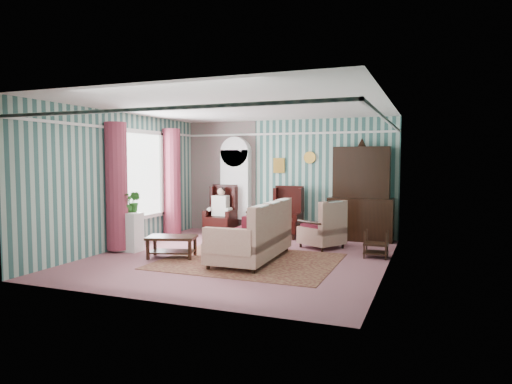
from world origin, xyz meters
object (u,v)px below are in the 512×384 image
at_px(seated_woman, 221,211).
at_px(plant_stand, 128,232).
at_px(nest_table, 376,244).
at_px(floral_armchair, 322,225).
at_px(wingback_left, 221,209).
at_px(dresser_hutch, 361,190).
at_px(bookcase, 236,189).
at_px(coffee_table, 172,247).
at_px(wingback_right, 286,212).
at_px(round_side_table, 255,223).
at_px(sofa, 251,231).

distance_m(seated_woman, plant_stand, 2.87).
distance_m(nest_table, floral_armchair, 1.37).
bearing_deg(plant_stand, wingback_left, 73.78).
distance_m(dresser_hutch, seated_woman, 3.56).
relative_size(bookcase, coffee_table, 2.43).
bearing_deg(dresser_hutch, wingback_right, -171.23).
relative_size(dresser_hutch, wingback_left, 1.89).
distance_m(dresser_hutch, round_side_table, 2.75).
height_order(wingback_right, plant_stand, wingback_right).
bearing_deg(wingback_left, coffee_table, -82.54).
xyz_separation_m(wingback_right, seated_woman, (-1.75, 0.00, -0.04)).
distance_m(dresser_hutch, sofa, 3.36).
relative_size(wingback_right, floral_armchair, 1.24).
xyz_separation_m(round_side_table, floral_armchair, (1.96, -1.10, 0.20)).
bearing_deg(nest_table, wingback_right, 146.25).
bearing_deg(plant_stand, wingback_right, 47.16).
height_order(seated_woman, nest_table, seated_woman).
bearing_deg(sofa, coffee_table, 102.75).
relative_size(dresser_hutch, floral_armchair, 2.34).
bearing_deg(sofa, seated_woman, 34.37).
bearing_deg(dresser_hutch, plant_stand, -144.92).
bearing_deg(coffee_table, bookcase, 92.40).
xyz_separation_m(bookcase, nest_table, (3.82, -1.94, -0.85)).
xyz_separation_m(wingback_right, floral_armchair, (1.11, -0.95, -0.12)).
bearing_deg(dresser_hutch, bookcase, 177.89).
bearing_deg(sofa, wingback_left, 34.37).
relative_size(bookcase, dresser_hutch, 0.95).
height_order(wingback_left, plant_stand, wingback_left).
height_order(sofa, coffee_table, sofa).
height_order(seated_woman, sofa, seated_woman).
xyz_separation_m(wingback_left, nest_table, (4.07, -1.55, -0.35)).
bearing_deg(seated_woman, coffee_table, -82.54).
bearing_deg(wingback_left, plant_stand, -106.22).
bearing_deg(seated_woman, wingback_right, 0.00).
height_order(round_side_table, nest_table, round_side_table).
height_order(bookcase, wingback_right, bookcase).
relative_size(round_side_table, coffee_table, 0.65).
height_order(plant_stand, sofa, sofa).
distance_m(bookcase, plant_stand, 3.39).
relative_size(dresser_hutch, wingback_right, 1.89).
bearing_deg(sofa, floral_armchair, -31.92).
bearing_deg(wingback_right, nest_table, -33.75).
height_order(nest_table, plant_stand, plant_stand).
relative_size(wingback_left, sofa, 0.56).
relative_size(sofa, coffee_table, 2.43).
relative_size(wingback_left, coffee_table, 1.36).
bearing_deg(wingback_right, round_side_table, 169.99).
distance_m(seated_woman, sofa, 3.22).
bearing_deg(round_side_table, sofa, -70.35).
xyz_separation_m(bookcase, wingback_right, (1.50, -0.39, -0.50)).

